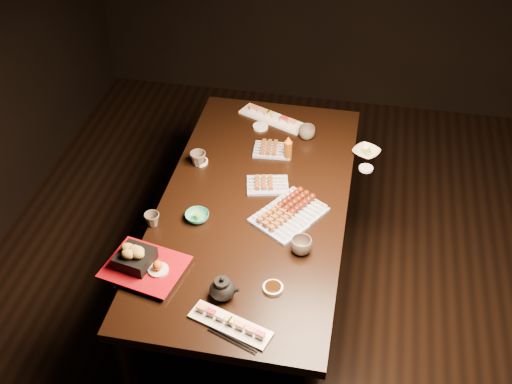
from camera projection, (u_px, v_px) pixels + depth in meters
ground at (309, 352)px, 3.35m from camera, size 5.00×5.00×0.00m
dining_table at (254, 256)px, 3.36m from camera, size 1.37×1.98×0.75m
sushi_platter_near at (230, 322)px, 2.53m from camera, size 0.36×0.20×0.04m
sushi_platter_far at (272, 116)px, 3.65m from camera, size 0.41×0.26×0.05m
yakitori_plate_center at (268, 182)px, 3.19m from camera, size 0.23×0.19×0.05m
yakitori_plate_right at (278, 220)px, 2.97m from camera, size 0.30×0.28×0.06m
yakitori_plate_left at (272, 147)px, 3.42m from camera, size 0.21×0.16×0.05m
tsukune_plate at (300, 204)px, 3.06m from camera, size 0.29×0.27×0.06m
edamame_bowl_green at (197, 217)px, 3.01m from camera, size 0.16×0.16×0.04m
edamame_bowl_cream at (366, 152)px, 3.40m from camera, size 0.18×0.18×0.03m
tempura_tray at (144, 261)px, 2.73m from camera, size 0.38×0.33×0.12m
teacup_near_left at (152, 220)px, 2.97m from camera, size 0.08×0.08×0.07m
teacup_mid_right at (301, 246)px, 2.83m from camera, size 0.11×0.11×0.08m
teacup_far_left at (198, 159)px, 3.32m from camera, size 0.11×0.11×0.08m
teacup_far_right at (307, 132)px, 3.51m from camera, size 0.12×0.12×0.07m
teapot at (222, 287)px, 2.63m from camera, size 0.13×0.13×0.11m
condiment_bottle at (288, 148)px, 3.35m from camera, size 0.05×0.05×0.14m
sauce_dish_west at (200, 162)px, 3.35m from camera, size 0.11×0.11×0.01m
sauce_dish_east at (366, 168)px, 3.31m from camera, size 0.09×0.09×0.01m
sauce_dish_se at (273, 288)px, 2.68m from camera, size 0.11×0.11×0.02m
sauce_dish_nw at (260, 127)px, 3.60m from camera, size 0.11×0.11×0.01m
chopsticks_near at (142, 284)px, 2.71m from camera, size 0.23×0.09×0.01m
chopsticks_se at (232, 340)px, 2.48m from camera, size 0.21×0.10×0.01m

